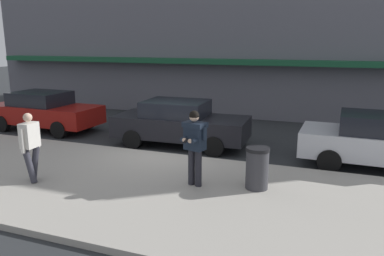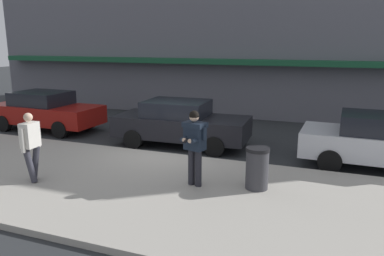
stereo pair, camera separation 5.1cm
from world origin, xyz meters
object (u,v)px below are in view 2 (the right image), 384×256
Objects in this scene: parked_sedan_mid at (181,123)px; trash_bin at (257,168)px; parked_sedan_near at (46,110)px; man_texting_on_phone at (195,140)px; pedestrian_in_light_coat at (31,143)px.

parked_sedan_mid is 4.61m from trash_bin.
man_texting_on_phone is at bearing -26.12° from parked_sedan_near.
trash_bin is (9.21, -3.48, -0.16)m from parked_sedan_near.
man_texting_on_phone reaches higher than parked_sedan_mid.
trash_bin is at bearing -20.72° from parked_sedan_near.
parked_sedan_near is 2.67× the size of pedestrian_in_light_coat.
pedestrian_in_light_coat reaches higher than trash_bin.
pedestrian_in_light_coat is 1.74× the size of trash_bin.
parked_sedan_mid is at bearing 135.12° from trash_bin.
pedestrian_in_light_coat reaches higher than parked_sedan_near.
pedestrian_in_light_coat is at bearing -164.14° from trash_bin.
parked_sedan_near is 4.64× the size of trash_bin.
parked_sedan_mid reaches higher than trash_bin.
parked_sedan_mid is (5.95, -0.23, 0.00)m from parked_sedan_near.
pedestrian_in_light_coat is at bearing -112.13° from parked_sedan_mid.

